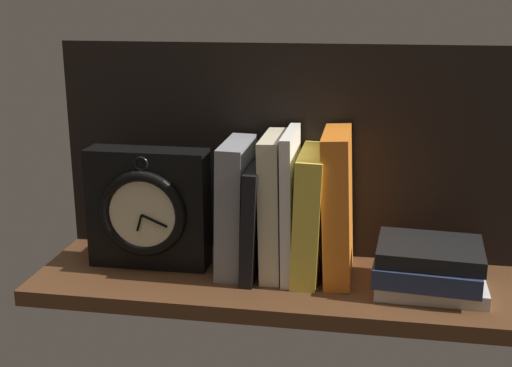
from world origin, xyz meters
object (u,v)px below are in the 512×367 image
object	(u,v)px
book_cream_twain	(274,205)
book_stack_side	(428,267)
book_gray_chess	(236,206)
framed_clock	(148,209)
book_yellow_seinlanguage	(310,214)
book_orange_pandolfini	(338,205)
book_white_catcher	(291,203)
book_black_skeptic	(256,217)

from	to	relation	value
book_cream_twain	book_stack_side	size ratio (longest dim) A/B	1.30
book_gray_chess	framed_clock	distance (cm)	14.53
book_yellow_seinlanguage	book_gray_chess	bearing A→B (deg)	180.00
book_gray_chess	book_stack_side	size ratio (longest dim) A/B	1.23
book_cream_twain	book_yellow_seinlanguage	xyz separation A→B (cm)	(5.84, 0.00, -1.17)
book_yellow_seinlanguage	book_orange_pandolfini	size ratio (longest dim) A/B	0.86
book_cream_twain	book_stack_side	distance (cm)	25.84
book_cream_twain	book_orange_pandolfini	world-z (taller)	book_orange_pandolfini
book_white_catcher	book_orange_pandolfini	bearing A→B (deg)	0.00
book_cream_twain	book_orange_pandolfini	distance (cm)	10.19
book_gray_chess	book_cream_twain	xyz separation A→B (cm)	(6.30, 0.00, 0.62)
book_yellow_seinlanguage	framed_clock	distance (cm)	26.61
book_gray_chess	book_stack_side	distance (cm)	31.72
book_gray_chess	framed_clock	xyz separation A→B (cm)	(-14.44, -1.44, -0.78)
book_gray_chess	book_black_skeptic	size ratio (longest dim) A/B	1.18
book_gray_chess	book_white_catcher	xyz separation A→B (cm)	(9.00, 0.00, 0.99)
book_cream_twain	book_stack_side	xyz separation A→B (cm)	(24.43, -3.58, -7.60)
book_orange_pandolfini	book_gray_chess	bearing A→B (deg)	180.00
book_white_catcher	book_cream_twain	bearing A→B (deg)	180.00
book_black_skeptic	book_orange_pandolfini	xyz separation A→B (cm)	(13.11, 0.00, 2.73)
book_white_catcher	book_yellow_seinlanguage	size ratio (longest dim) A/B	1.15
book_white_catcher	book_orange_pandolfini	distance (cm)	7.48
framed_clock	book_stack_side	bearing A→B (deg)	-2.72
book_gray_chess	book_black_skeptic	xyz separation A→B (cm)	(3.37, 0.00, -1.65)
book_yellow_seinlanguage	book_orange_pandolfini	xyz separation A→B (cm)	(4.34, 0.00, 1.64)
book_orange_pandolfini	book_stack_side	size ratio (longest dim) A/B	1.35
book_stack_side	book_black_skeptic	bearing A→B (deg)	172.54
book_yellow_seinlanguage	framed_clock	size ratio (longest dim) A/B	1.02
book_black_skeptic	book_orange_pandolfini	bearing A→B (deg)	0.00
book_white_catcher	book_gray_chess	bearing A→B (deg)	180.00
book_yellow_seinlanguage	book_orange_pandolfini	world-z (taller)	book_orange_pandolfini
book_black_skeptic	framed_clock	size ratio (longest dim) A/B	0.91
book_white_catcher	framed_clock	xyz separation A→B (cm)	(-23.44, -1.44, -1.77)
framed_clock	book_cream_twain	bearing A→B (deg)	3.97
book_white_catcher	book_yellow_seinlanguage	world-z (taller)	book_white_catcher
framed_clock	book_yellow_seinlanguage	bearing A→B (deg)	3.10
book_white_catcher	framed_clock	distance (cm)	23.55
book_black_skeptic	book_white_catcher	world-z (taller)	book_white_catcher
book_yellow_seinlanguage	book_black_skeptic	bearing A→B (deg)	180.00
book_white_catcher	book_orange_pandolfini	xyz separation A→B (cm)	(7.48, 0.00, 0.09)
framed_clock	book_orange_pandolfini	bearing A→B (deg)	2.66
framed_clock	book_black_skeptic	bearing A→B (deg)	4.62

